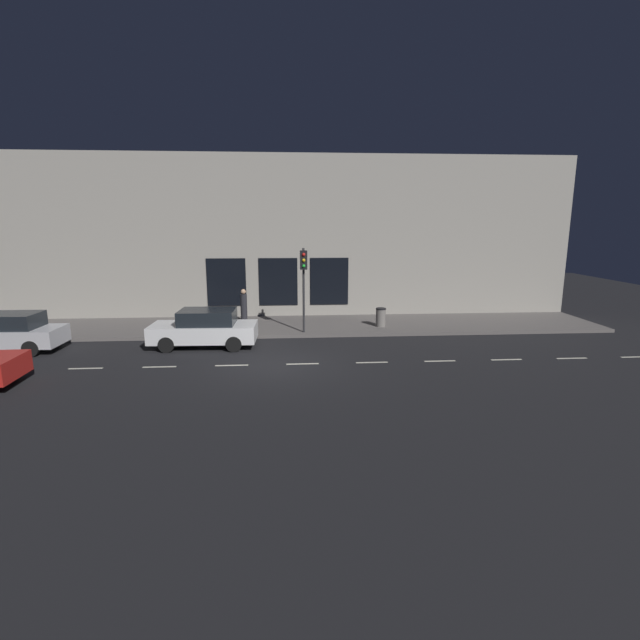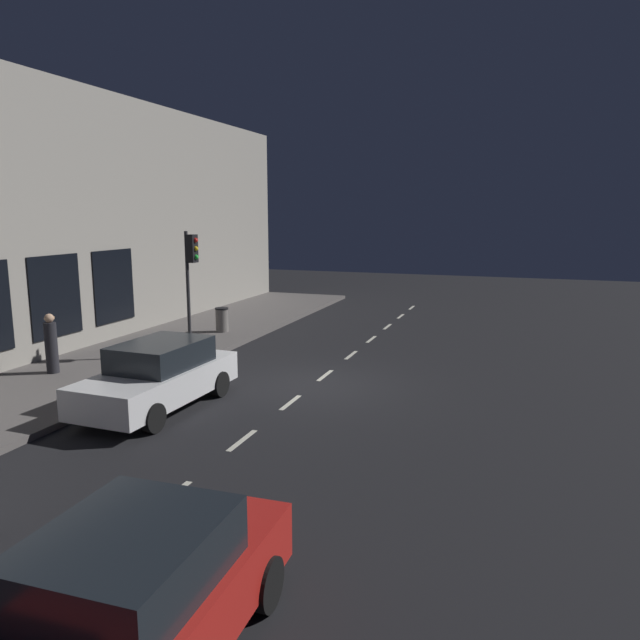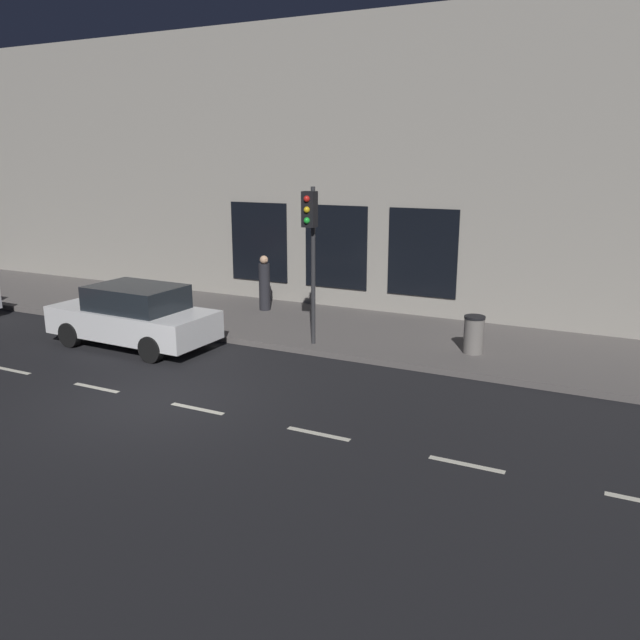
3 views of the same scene
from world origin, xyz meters
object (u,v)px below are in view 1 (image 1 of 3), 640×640
(pedestrian_0, at_px, (244,306))
(traffic_light, at_px, (304,271))
(parked_car_2, at_px, (9,333))
(trash_bin, at_px, (381,317))
(parked_car_1, at_px, (205,328))

(pedestrian_0, bearing_deg, traffic_light, 76.44)
(parked_car_2, height_order, pedestrian_0, pedestrian_0)
(pedestrian_0, xyz_separation_m, trash_bin, (-1.64, -6.76, -0.33))
(parked_car_1, relative_size, trash_bin, 4.84)
(traffic_light, height_order, pedestrian_0, traffic_light)
(pedestrian_0, bearing_deg, parked_car_2, -34.20)
(parked_car_1, distance_m, parked_car_2, 7.76)
(traffic_light, height_order, trash_bin, traffic_light)
(parked_car_1, bearing_deg, parked_car_2, 93.40)
(traffic_light, relative_size, trash_bin, 4.25)
(parked_car_1, xyz_separation_m, pedestrian_0, (4.35, -1.24, 0.15))
(parked_car_2, xyz_separation_m, trash_bin, (2.93, -15.76, -0.18))
(parked_car_1, xyz_separation_m, trash_bin, (2.71, -8.00, -0.18))
(pedestrian_0, relative_size, trash_bin, 1.84)
(parked_car_1, bearing_deg, traffic_light, -67.10)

